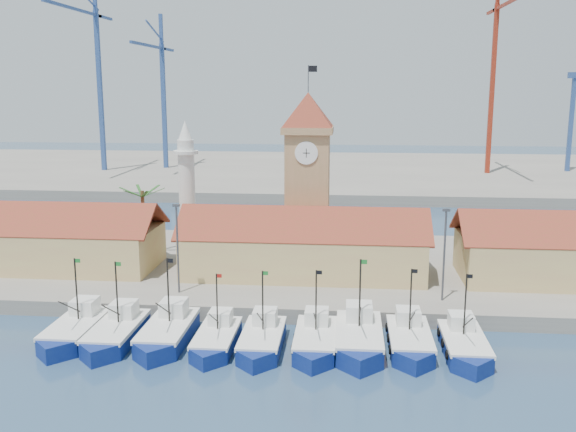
# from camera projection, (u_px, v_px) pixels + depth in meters

# --- Properties ---
(ground) EXTENTS (400.00, 400.00, 0.00)m
(ground) POSITION_uv_depth(u_px,v_px,m) (286.00, 361.00, 51.93)
(ground) COLOR navy
(ground) RESTS_ON ground
(quay) EXTENTS (140.00, 32.00, 1.50)m
(quay) POSITION_uv_depth(u_px,v_px,m) (306.00, 269.00, 75.21)
(quay) COLOR gray
(quay) RESTS_ON ground
(terminal) EXTENTS (240.00, 80.00, 2.00)m
(terminal) POSITION_uv_depth(u_px,v_px,m) (329.00, 172.00, 159.10)
(terminal) COLOR gray
(terminal) RESTS_ON ground
(boat_0) EXTENTS (3.65, 10.01, 7.57)m
(boat_0) POSITION_uv_depth(u_px,v_px,m) (75.00, 332.00, 55.99)
(boat_0) COLOR navy
(boat_0) RESTS_ON ground
(boat_1) EXTENTS (3.60, 9.87, 7.46)m
(boat_1) POSITION_uv_depth(u_px,v_px,m) (115.00, 335.00, 55.31)
(boat_1) COLOR navy
(boat_1) RESTS_ON ground
(boat_2) EXTENTS (3.75, 10.26, 7.77)m
(boat_2) POSITION_uv_depth(u_px,v_px,m) (167.00, 334.00, 55.36)
(boat_2) COLOR navy
(boat_2) RESTS_ON ground
(boat_3) EXTENTS (3.24, 8.87, 6.71)m
(boat_3) POSITION_uv_depth(u_px,v_px,m) (216.00, 341.00, 54.21)
(boat_3) COLOR navy
(boat_3) RESTS_ON ground
(boat_4) EXTENTS (3.40, 9.32, 7.06)m
(boat_4) POSITION_uv_depth(u_px,v_px,m) (262.00, 342.00, 53.91)
(boat_4) COLOR navy
(boat_4) RESTS_ON ground
(boat_5) EXTENTS (3.45, 9.45, 7.15)m
(boat_5) POSITION_uv_depth(u_px,v_px,m) (315.00, 342.00, 53.81)
(boat_5) COLOR navy
(boat_5) RESTS_ON ground
(boat_6) EXTENTS (3.88, 10.64, 8.05)m
(boat_6) POSITION_uv_depth(u_px,v_px,m) (359.00, 340.00, 53.99)
(boat_6) COLOR navy
(boat_6) RESTS_ON ground
(boat_7) EXTENTS (3.51, 9.62, 7.28)m
(boat_7) POSITION_uv_depth(u_px,v_px,m) (410.00, 342.00, 53.77)
(boat_7) COLOR navy
(boat_7) RESTS_ON ground
(boat_8) EXTENTS (3.44, 9.42, 7.13)m
(boat_8) POSITION_uv_depth(u_px,v_px,m) (465.00, 347.00, 52.79)
(boat_8) COLOR navy
(boat_8) RESTS_ON ground
(hall_left) EXTENTS (31.20, 10.13, 7.61)m
(hall_left) POSITION_uv_depth(u_px,v_px,m) (26.00, 245.00, 73.61)
(hall_left) COLOR tan
(hall_left) RESTS_ON quay
(hall_center) EXTENTS (27.04, 10.13, 7.61)m
(hall_center) POSITION_uv_depth(u_px,v_px,m) (304.00, 251.00, 70.66)
(hall_center) COLOR tan
(hall_center) RESTS_ON quay
(clock_tower) EXTENTS (5.80, 5.80, 22.70)m
(clock_tower) POSITION_uv_depth(u_px,v_px,m) (308.00, 172.00, 74.94)
(clock_tower) COLOR tan
(clock_tower) RESTS_ON quay
(minaret) EXTENTS (3.00, 3.00, 16.30)m
(minaret) POSITION_uv_depth(u_px,v_px,m) (187.00, 187.00, 78.72)
(minaret) COLOR silver
(minaret) RESTS_ON quay
(palm_tree) EXTENTS (5.60, 5.03, 8.39)m
(palm_tree) POSITION_uv_depth(u_px,v_px,m) (143.00, 217.00, 77.91)
(palm_tree) COLOR brown
(palm_tree) RESTS_ON quay
(lamp_posts) EXTENTS (80.70, 0.25, 9.03)m
(lamp_posts) POSITION_uv_depth(u_px,v_px,m) (303.00, 247.00, 62.32)
(lamp_posts) COLOR #3F3F44
(lamp_posts) RESTS_ON quay
(crane_blue_far) EXTENTS (1.00, 36.51, 44.25)m
(crane_blue_far) POSITION_uv_depth(u_px,v_px,m) (95.00, 65.00, 149.33)
(crane_blue_far) COLOR #2D4C8B
(crane_blue_far) RESTS_ON terminal
(crane_blue_near) EXTENTS (1.00, 32.47, 37.01)m
(crane_blue_near) POSITION_uv_depth(u_px,v_px,m) (161.00, 84.00, 155.16)
(crane_blue_near) COLOR #2D4C8B
(crane_blue_near) RESTS_ON terminal
(crane_red_right) EXTENTS (1.00, 36.07, 45.01)m
(crane_red_right) POSITION_uv_depth(u_px,v_px,m) (495.00, 62.00, 143.84)
(crane_red_right) COLOR maroon
(crane_red_right) RESTS_ON terminal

